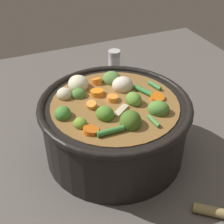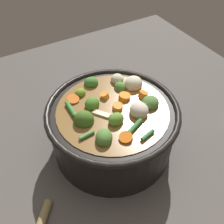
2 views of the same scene
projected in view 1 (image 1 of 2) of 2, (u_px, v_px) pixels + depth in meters
ground_plane at (115, 151)px, 0.69m from camera, size 1.10×1.10×0.00m
cooking_pot at (115, 126)px, 0.65m from camera, size 0.30×0.30×0.15m
salt_shaker at (114, 64)px, 0.93m from camera, size 0.03×0.03×0.09m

